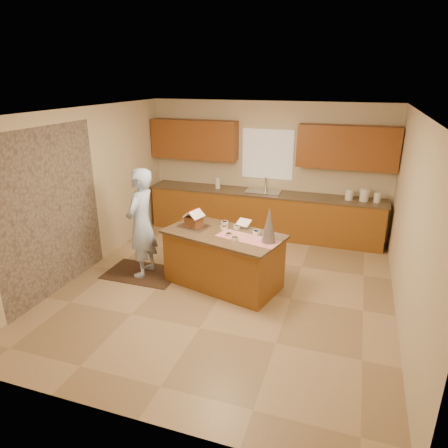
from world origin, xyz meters
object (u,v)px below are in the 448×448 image
Objects in this scene: tinsel_tree at (269,225)px; gingerbread_house at (194,220)px; island_base at (223,260)px; boy at (141,223)px.

tinsel_tree is 1.29m from gingerbread_house.
island_base is at bearing -9.67° from gingerbread_house.
island_base is 0.79m from gingerbread_house.
island_base is 5.28× the size of gingerbread_house.
boy reaches higher than island_base.
tinsel_tree reaches higher than island_base.
boy reaches higher than tinsel_tree.
island_base is at bearing 168.80° from tinsel_tree.
tinsel_tree reaches higher than gingerbread_house.
gingerbread_house is (0.85, 0.18, 0.10)m from boy.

